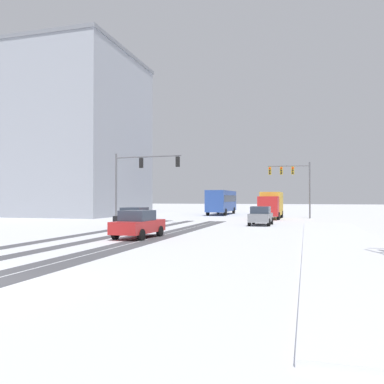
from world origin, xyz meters
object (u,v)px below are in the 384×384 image
(traffic_signal_near_left, at_px, (138,173))
(traffic_signal_far_right, at_px, (293,177))
(office_building_far_left_block, at_px, (51,137))
(bus_oncoming, at_px, (222,201))
(box_truck_delivery, at_px, (271,204))
(car_red_third, at_px, (138,224))
(car_grey_lead, at_px, (261,216))
(car_black_second, at_px, (135,218))

(traffic_signal_near_left, distance_m, traffic_signal_far_right, 19.34)
(office_building_far_left_block, bearing_deg, bus_oncoming, 17.27)
(bus_oncoming, xyz_separation_m, box_truck_delivery, (7.73, -9.85, -0.36))
(traffic_signal_far_right, height_order, car_red_third, traffic_signal_far_right)
(traffic_signal_far_right, bearing_deg, office_building_far_left_block, 178.64)
(traffic_signal_near_left, bearing_deg, car_grey_lead, 4.69)
(car_grey_lead, bearing_deg, traffic_signal_near_left, -175.31)
(traffic_signal_far_right, relative_size, bus_oncoming, 0.59)
(car_black_second, bearing_deg, office_building_far_left_block, 137.52)
(car_black_second, height_order, office_building_far_left_block, office_building_far_left_block)
(traffic_signal_far_right, xyz_separation_m, bus_oncoming, (-10.08, 7.98, -2.76))
(traffic_signal_near_left, relative_size, traffic_signal_far_right, 1.02)
(traffic_signal_far_right, distance_m, office_building_far_left_block, 33.82)
(bus_oncoming, bearing_deg, car_black_second, -92.46)
(car_grey_lead, relative_size, bus_oncoming, 0.37)
(traffic_signal_far_right, bearing_deg, car_red_third, -107.02)
(traffic_signal_near_left, bearing_deg, car_red_third, -66.28)
(car_grey_lead, relative_size, box_truck_delivery, 0.55)
(car_red_third, distance_m, office_building_far_left_block, 38.29)
(traffic_signal_far_right, relative_size, car_grey_lead, 1.58)
(traffic_signal_near_left, xyz_separation_m, traffic_signal_far_right, (13.36, 13.99, 0.08))
(box_truck_delivery, distance_m, office_building_far_left_block, 32.38)
(traffic_signal_near_left, xyz_separation_m, office_building_far_left_block, (-19.87, 14.78, 6.35))
(traffic_signal_far_right, height_order, car_grey_lead, traffic_signal_far_right)
(traffic_signal_near_left, height_order, car_black_second, traffic_signal_near_left)
(car_grey_lead, height_order, bus_oncoming, bus_oncoming)
(office_building_far_left_block, bearing_deg, car_black_second, -42.48)
(car_grey_lead, bearing_deg, bus_oncoming, 110.28)
(car_grey_lead, distance_m, car_black_second, 10.92)
(car_grey_lead, height_order, car_red_third, same)
(car_black_second, relative_size, car_red_third, 0.99)
(car_grey_lead, bearing_deg, traffic_signal_far_right, 80.04)
(bus_oncoming, xyz_separation_m, office_building_far_left_block, (-23.14, -7.20, 9.03))
(box_truck_delivery, bearing_deg, traffic_signal_near_left, -132.22)
(bus_oncoming, bearing_deg, traffic_signal_far_right, -38.36)
(traffic_signal_near_left, relative_size, car_grey_lead, 1.62)
(bus_oncoming, bearing_deg, car_grey_lead, -69.72)
(traffic_signal_far_right, height_order, bus_oncoming, traffic_signal_far_right)
(car_black_second, bearing_deg, bus_oncoming, 87.54)
(traffic_signal_near_left, bearing_deg, office_building_far_left_block, 143.36)
(car_grey_lead, height_order, box_truck_delivery, box_truck_delivery)
(car_black_second, relative_size, box_truck_delivery, 0.56)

